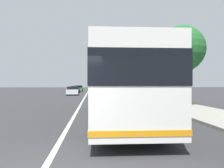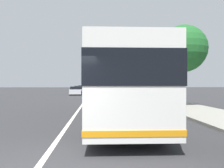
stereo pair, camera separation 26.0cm
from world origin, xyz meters
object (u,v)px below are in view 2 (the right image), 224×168
car_far_distant (79,89)px  car_side_street (82,88)px  car_ahead_same_lane (76,91)px  roadside_tree_mid_block (183,49)px  utility_pole (161,67)px  coach_bus (118,84)px

car_far_distant → car_side_street: 8.44m
car_far_distant → car_ahead_same_lane: (-8.58, -0.24, -0.02)m
car_side_street → car_far_distant: bearing=-1.8°
roadside_tree_mid_block → utility_pole: utility_pole is taller
car_ahead_same_lane → car_side_street: size_ratio=1.03×
coach_bus → car_ahead_same_lane: bearing=11.9°
coach_bus → car_ahead_same_lane: size_ratio=2.76×
car_far_distant → utility_pole: bearing=21.9°
car_far_distant → roadside_tree_mid_block: size_ratio=0.63×
car_side_street → utility_pole: (-31.03, -10.18, 2.84)m
car_side_street → roadside_tree_mid_block: (-36.55, -10.29, 3.87)m
car_ahead_same_lane → roadside_tree_mid_block: (-19.54, -10.24, 3.90)m
coach_bus → car_far_distant: size_ratio=3.08×
coach_bus → car_far_distant: (33.51, 4.80, -1.16)m
roadside_tree_mid_block → car_far_distant: bearing=20.4°
car_ahead_same_lane → roadside_tree_mid_block: roadside_tree_mid_block is taller
coach_bus → car_side_street: (41.95, 4.62, -1.15)m
car_ahead_same_lane → car_side_street: 17.02m
coach_bus → roadside_tree_mid_block: 8.29m
coach_bus → car_ahead_same_lane: coach_bus is taller
coach_bus → roadside_tree_mid_block: bearing=-45.0°
car_side_street → roadside_tree_mid_block: 38.17m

